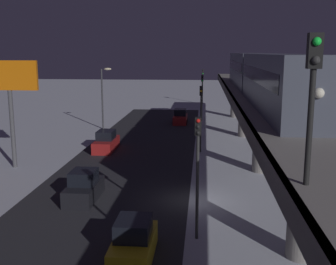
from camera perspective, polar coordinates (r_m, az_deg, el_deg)
The scene contains 15 objects.
ground_plane at distance 27.75m, azimuth 3.47°, elevation -9.24°, with size 240.00×240.00×0.00m, color silver.
avenue_asphalt at distance 28.46m, azimuth -8.37°, elevation -8.80°, with size 11.00×86.96×0.01m, color #28282D.
elevated_railway at distance 26.80m, azimuth 14.73°, elevation 1.22°, with size 5.00×86.96×6.04m.
subway_train at distance 36.16m, azimuth 12.49°, elevation 7.92°, with size 2.94×36.87×3.40m.
rail_signal at distance 11.42m, azimuth 19.17°, elevation 6.35°, with size 0.36×0.41×4.00m.
sedan_red at distance 56.74m, azimuth 1.68°, elevation 2.03°, with size 1.91×4.06×1.97m.
sedan_red_2 at distance 41.67m, azimuth -8.44°, elevation -1.32°, with size 1.80×4.63×1.97m.
sedan_yellow at distance 20.20m, azimuth -4.71°, elevation -14.80°, with size 1.80×4.07×1.97m.
sedan_black_2 at distance 28.16m, azimuth -11.41°, elevation -7.41°, with size 1.80×4.05×1.97m.
traffic_light_near at distance 21.06m, azimuth 4.08°, elevation -3.85°, with size 0.32×0.44×6.40m.
traffic_light_mid at distance 39.97m, azimuth 4.53°, elevation 3.19°, with size 0.32×0.44×6.40m.
traffic_light_far at distance 59.09m, azimuth 4.69°, elevation 5.69°, with size 0.32×0.44×6.40m.
traffic_light_distant at distance 78.28m, azimuth 4.77°, elevation 6.97°, with size 0.32×0.44×6.40m.
commercial_billboard at distance 36.55m, azimuth -20.85°, elevation 5.94°, with size 4.80×0.36×8.90m.
street_lamp_far at distance 52.75m, azimuth -8.76°, elevation 5.65°, with size 1.35×0.44×7.65m.
Camera 1 is at (-0.58, 26.05, 9.56)m, focal length 44.62 mm.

